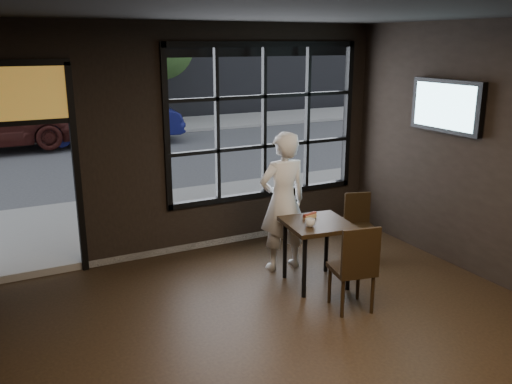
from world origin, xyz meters
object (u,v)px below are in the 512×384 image
man (283,202)px  navy_car (107,116)px  cafe_table (316,253)px  chair_near (352,266)px

man → navy_car: size_ratio=0.42×
cafe_table → navy_car: (-0.18, 10.88, 0.41)m
chair_near → navy_car: navy_car is taller
cafe_table → chair_near: (-0.00, -0.72, 0.10)m
cafe_table → navy_car: bearing=98.3°
man → chair_near: bearing=96.2°
chair_near → navy_car: bearing=-77.5°
cafe_table → man: bearing=108.6°
chair_near → navy_car: 11.61m
cafe_table → chair_near: bearing=-82.9°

